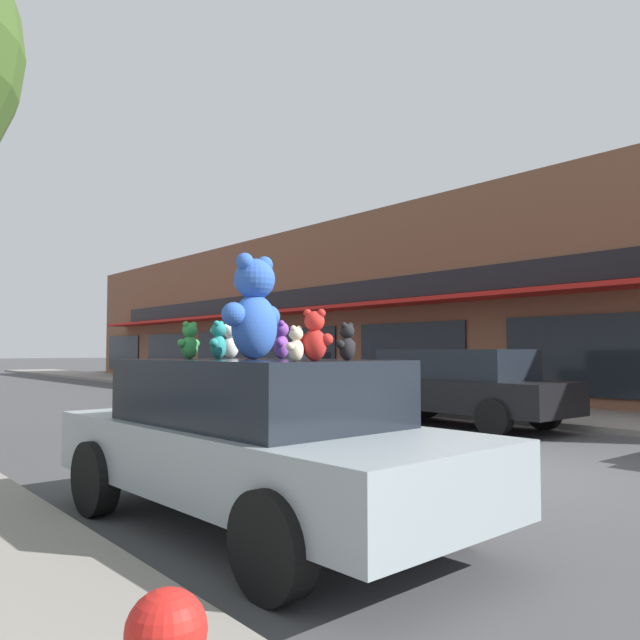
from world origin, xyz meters
TOP-DOWN VIEW (x-y plane):
  - ground_plane at (0.00, 0.00)m, footprint 260.00×260.00m
  - storefront_row at (16.07, 14.19)m, footprint 17.10×39.93m
  - plush_art_car at (-3.51, -0.29)m, footprint 2.05×4.37m
  - teddy_bear_giant at (-3.47, -0.19)m, footprint 0.70×0.47m
  - teddy_bear_yellow at (-3.11, 0.34)m, footprint 0.17×0.11m
  - teddy_bear_teal at (-3.47, 0.42)m, footprint 0.26×0.24m
  - teddy_bear_purple at (-3.00, 0.04)m, footprint 0.23×0.26m
  - teddy_bear_green at (-3.77, 0.43)m, footprint 0.26×0.18m
  - teddy_bear_black at (-3.22, -1.14)m, footprint 0.23×0.15m
  - teddy_bear_cream at (-3.79, -1.23)m, footprint 0.20×0.14m
  - teddy_bear_white at (-3.15, 0.73)m, footprint 0.27×0.18m
  - teddy_bear_red at (-3.65, -1.26)m, footprint 0.23×0.28m
  - parked_car_far_center at (3.61, 3.18)m, footprint 1.83×4.74m
  - parked_car_far_right at (3.61, 9.46)m, footprint 1.82×4.65m

SIDE VIEW (x-z plane):
  - ground_plane at x=0.00m, z-range 0.00..0.00m
  - plush_art_car at x=-3.51m, z-range 0.05..1.49m
  - parked_car_far_right at x=3.61m, z-range 0.08..1.55m
  - parked_car_far_center at x=3.61m, z-range 0.06..1.60m
  - teddy_bear_yellow at x=-3.11m, z-range 1.43..1.66m
  - teddy_bear_cream at x=-3.79m, z-range 1.43..1.69m
  - teddy_bear_black at x=-3.22m, z-range 1.43..1.73m
  - teddy_bear_green at x=-3.77m, z-range 1.43..1.78m
  - teddy_bear_white at x=-3.15m, z-range 1.43..1.78m
  - teddy_bear_teal at x=-3.47m, z-range 1.43..1.80m
  - teddy_bear_purple at x=-3.00m, z-range 1.43..1.80m
  - teddy_bear_red at x=-3.65m, z-range 1.43..1.81m
  - teddy_bear_giant at x=-3.47m, z-range 1.42..2.35m
  - storefront_row at x=16.07m, z-range 0.00..6.29m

